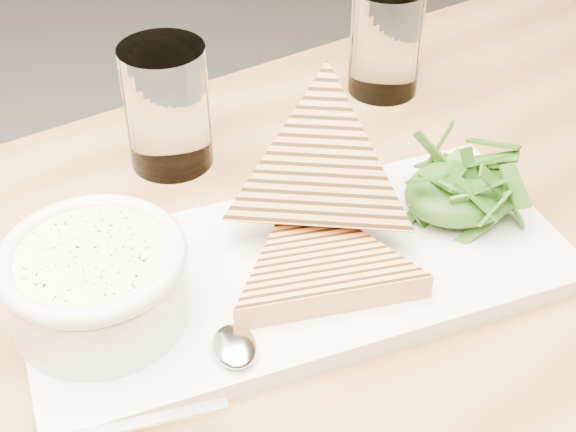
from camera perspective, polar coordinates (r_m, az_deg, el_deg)
name	(u,v)px	position (r m, az deg, el deg)	size (l,w,h in m)	color
table_top	(368,330)	(0.64, 5.68, -8.09)	(1.14, 0.76, 0.04)	olive
table_leg_br	(525,250)	(1.34, 16.52, -2.30)	(0.06, 0.06, 0.73)	olive
platter	(299,271)	(0.64, 0.81, -3.91)	(0.43, 0.19, 0.02)	white
soup_bowl	(98,290)	(0.59, -13.36, -5.16)	(0.13, 0.13, 0.05)	white
soup	(91,259)	(0.57, -13.80, -2.98)	(0.11, 0.11, 0.01)	#F9DF9B
bowl_rim	(91,257)	(0.57, -13.83, -2.84)	(0.13, 0.13, 0.01)	white
sandwich_flat	(320,265)	(0.62, 2.27, -3.48)	(0.17, 0.17, 0.02)	tan
sandwich_lean	(321,172)	(0.63, 2.38, 3.18)	(0.17, 0.17, 0.10)	tan
salad_base	(463,191)	(0.69, 12.31, 1.74)	(0.10, 0.08, 0.04)	#173C0D
arugula_pile	(464,184)	(0.68, 12.39, 2.21)	(0.11, 0.10, 0.05)	#38671C
spoon_bowl	(234,346)	(0.57, -3.83, -9.21)	(0.03, 0.04, 0.01)	silver
spoon_handle	(147,421)	(0.53, -10.03, -14.18)	(0.11, 0.01, 0.00)	silver
glass_near	(167,107)	(0.75, -8.60, 7.68)	(0.08, 0.08, 0.12)	white
glass_far	(386,41)	(0.86, 6.97, 12.26)	(0.08, 0.08, 0.12)	white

